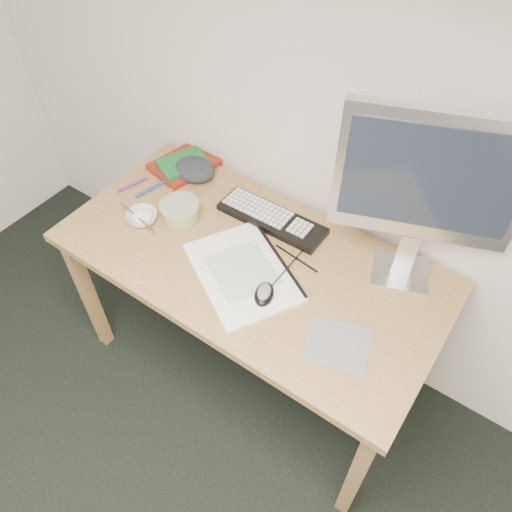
% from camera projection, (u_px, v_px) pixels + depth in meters
% --- Properties ---
extents(desk, '(1.40, 0.70, 0.75)m').
position_uv_depth(desk, '(250.00, 273.00, 1.84)').
color(desk, '#A5854B').
rests_on(desk, ground).
extents(mousepad, '(0.24, 0.23, 0.00)m').
position_uv_depth(mousepad, '(338.00, 345.00, 1.54)').
color(mousepad, slate).
rests_on(mousepad, desk).
extents(sketchpad, '(0.50, 0.46, 0.01)m').
position_uv_depth(sketchpad, '(243.00, 272.00, 1.73)').
color(sketchpad, white).
rests_on(sketchpad, desk).
extents(keyboard, '(0.43, 0.14, 0.03)m').
position_uv_depth(keyboard, '(272.00, 219.00, 1.90)').
color(keyboard, black).
rests_on(keyboard, desk).
extents(monitor, '(0.53, 0.23, 0.64)m').
position_uv_depth(monitor, '(429.00, 184.00, 1.44)').
color(monitor, silver).
rests_on(monitor, desk).
extents(mouse, '(0.10, 0.12, 0.03)m').
position_uv_depth(mouse, '(264.00, 292.00, 1.64)').
color(mouse, black).
rests_on(mouse, sketchpad).
extents(rice_bowl, '(0.12, 0.12, 0.04)m').
position_uv_depth(rice_bowl, '(142.00, 217.00, 1.89)').
color(rice_bowl, white).
rests_on(rice_bowl, desk).
extents(chopsticks, '(0.21, 0.06, 0.02)m').
position_uv_depth(chopsticks, '(137.00, 217.00, 1.86)').
color(chopsticks, silver).
rests_on(chopsticks, rice_bowl).
extents(fruit_tub, '(0.17, 0.17, 0.07)m').
position_uv_depth(fruit_tub, '(180.00, 212.00, 1.89)').
color(fruit_tub, '#D8C64C').
rests_on(fruit_tub, desk).
extents(book_red, '(0.24, 0.29, 0.03)m').
position_uv_depth(book_red, '(185.00, 164.00, 2.11)').
color(book_red, maroon).
rests_on(book_red, desk).
extents(book_green, '(0.21, 0.24, 0.02)m').
position_uv_depth(book_green, '(183.00, 163.00, 2.08)').
color(book_green, '#18602A').
rests_on(book_green, book_red).
extents(cloth_lump, '(0.18, 0.16, 0.06)m').
position_uv_depth(cloth_lump, '(195.00, 169.00, 2.06)').
color(cloth_lump, '#2A2C33').
rests_on(cloth_lump, desk).
extents(pencil_pink, '(0.18, 0.08, 0.01)m').
position_uv_depth(pencil_pink, '(234.00, 249.00, 1.81)').
color(pencil_pink, pink).
rests_on(pencil_pink, desk).
extents(pencil_tan, '(0.13, 0.15, 0.01)m').
position_uv_depth(pencil_tan, '(256.00, 263.00, 1.76)').
color(pencil_tan, tan).
rests_on(pencil_tan, desk).
extents(pencil_black, '(0.19, 0.03, 0.01)m').
position_uv_depth(pencil_black, '(296.00, 258.00, 1.78)').
color(pencil_black, black).
rests_on(pencil_black, desk).
extents(marker_blue, '(0.04, 0.14, 0.01)m').
position_uv_depth(marker_blue, '(150.00, 189.00, 2.02)').
color(marker_blue, '#1F40AA').
rests_on(marker_blue, desk).
extents(marker_orange, '(0.05, 0.14, 0.01)m').
position_uv_depth(marker_orange, '(175.00, 185.00, 2.03)').
color(marker_orange, '#C06516').
rests_on(marker_orange, desk).
extents(marker_purple, '(0.05, 0.13, 0.01)m').
position_uv_depth(marker_purple, '(133.00, 184.00, 2.04)').
color(marker_purple, '#692383').
rests_on(marker_purple, desk).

